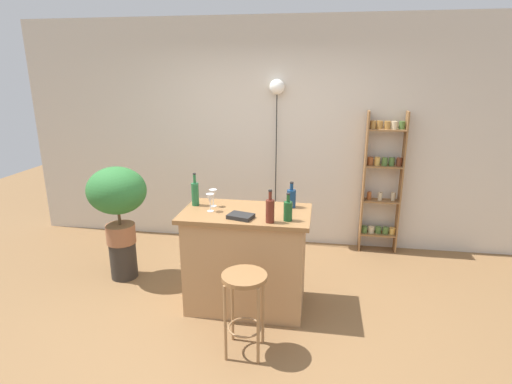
% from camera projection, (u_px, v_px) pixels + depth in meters
% --- Properties ---
extents(ground, '(12.00, 12.00, 0.00)m').
position_uv_depth(ground, '(241.00, 322.00, 3.67)').
color(ground, brown).
extents(back_wall, '(6.40, 0.10, 2.80)m').
position_uv_depth(back_wall, '(270.00, 135.00, 5.12)').
color(back_wall, beige).
rests_on(back_wall, ground).
extents(kitchen_counter, '(1.16, 0.67, 0.95)m').
position_uv_depth(kitchen_counter, '(246.00, 259.00, 3.82)').
color(kitchen_counter, tan).
rests_on(kitchen_counter, ground).
extents(bar_stool, '(0.35, 0.35, 0.68)m').
position_uv_depth(bar_stool, '(245.00, 295.00, 3.14)').
color(bar_stool, '#997047').
rests_on(bar_stool, ground).
extents(spice_shelf, '(0.45, 0.17, 1.73)m').
position_uv_depth(spice_shelf, '(382.00, 181.00, 4.90)').
color(spice_shelf, olive).
rests_on(spice_shelf, ground).
extents(plant_stool, '(0.28, 0.28, 0.40)m').
position_uv_depth(plant_stool, '(124.00, 260.00, 4.42)').
color(plant_stool, '#2D2823').
rests_on(plant_stool, ground).
extents(potted_plant, '(0.62, 0.55, 0.83)m').
position_uv_depth(potted_plant, '(117.00, 195.00, 4.22)').
color(potted_plant, '#935B3D').
rests_on(potted_plant, plant_stool).
extents(bottle_spirits_clear, '(0.08, 0.08, 0.24)m').
position_uv_depth(bottle_spirits_clear, '(291.00, 198.00, 3.78)').
color(bottle_spirits_clear, navy).
rests_on(bottle_spirits_clear, kitchen_counter).
extents(bottle_wine_red, '(0.07, 0.07, 0.24)m').
position_uv_depth(bottle_wine_red, '(288.00, 210.00, 3.44)').
color(bottle_wine_red, '#194C23').
rests_on(bottle_wine_red, kitchen_counter).
extents(bottle_sauce_amber, '(0.07, 0.07, 0.31)m').
position_uv_depth(bottle_sauce_amber, '(195.00, 193.00, 3.83)').
color(bottle_sauce_amber, '#236638').
rests_on(bottle_sauce_amber, kitchen_counter).
extents(bottle_vinegar, '(0.07, 0.07, 0.28)m').
position_uv_depth(bottle_vinegar, '(270.00, 210.00, 3.39)').
color(bottle_vinegar, '#5B2319').
rests_on(bottle_vinegar, kitchen_counter).
extents(wine_glass_left, '(0.07, 0.07, 0.16)m').
position_uv_depth(wine_glass_left, '(213.00, 194.00, 3.79)').
color(wine_glass_left, silver).
rests_on(wine_glass_left, kitchen_counter).
extents(wine_glass_center, '(0.07, 0.07, 0.16)m').
position_uv_depth(wine_glass_center, '(210.00, 199.00, 3.66)').
color(wine_glass_center, silver).
rests_on(wine_glass_center, kitchen_counter).
extents(cookbook, '(0.24, 0.20, 0.03)m').
position_uv_depth(cookbook, '(241.00, 216.00, 3.51)').
color(cookbook, black).
rests_on(cookbook, kitchen_counter).
extents(pendant_globe_light, '(0.18, 0.18, 2.08)m').
position_uv_depth(pendant_globe_light, '(277.00, 91.00, 4.85)').
color(pendant_globe_light, black).
rests_on(pendant_globe_light, ground).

